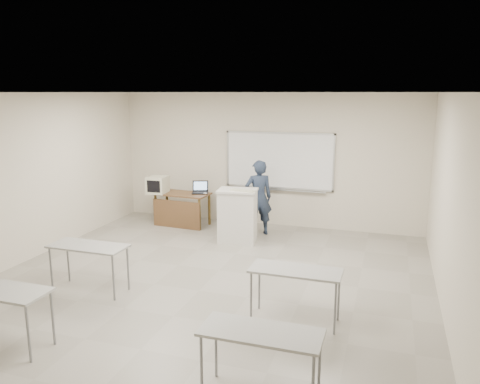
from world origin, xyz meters
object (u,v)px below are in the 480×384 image
(crt_monitor, at_px, (158,185))
(keyboard, at_px, (243,190))
(podium, at_px, (238,216))
(presenter, at_px, (258,198))
(instructor_desk, at_px, (180,204))
(mouse, at_px, (205,193))
(laptop, at_px, (201,190))
(whiteboard, at_px, (279,162))

(crt_monitor, distance_m, keyboard, 2.44)
(podium, distance_m, presenter, 0.74)
(instructor_desk, distance_m, presenter, 1.88)
(mouse, bearing_deg, instructor_desk, -173.45)
(instructor_desk, relative_size, presenter, 0.77)
(instructor_desk, relative_size, crt_monitor, 2.69)
(laptop, bearing_deg, mouse, -54.80)
(podium, height_order, presenter, presenter)
(laptop, bearing_deg, podium, -57.70)
(whiteboard, distance_m, podium, 1.81)
(mouse, height_order, presenter, presenter)
(laptop, xyz_separation_m, keyboard, (1.35, -1.08, 0.30))
(instructor_desk, distance_m, mouse, 0.63)
(whiteboard, xyz_separation_m, crt_monitor, (-2.65, -0.79, -0.54))
(laptop, height_order, keyboard, keyboard)
(instructor_desk, relative_size, mouse, 11.99)
(instructor_desk, bearing_deg, podium, -19.35)
(instructor_desk, bearing_deg, presenter, 2.69)
(podium, xyz_separation_m, mouse, (-1.05, 0.85, 0.22))
(whiteboard, distance_m, laptop, 1.90)
(podium, xyz_separation_m, crt_monitor, (-2.15, 0.68, 0.39))
(podium, relative_size, crt_monitor, 2.37)
(podium, height_order, mouse, podium)
(keyboard, distance_m, presenter, 0.83)
(whiteboard, bearing_deg, crt_monitor, -163.35)
(presenter, bearing_deg, keyboard, 53.99)
(presenter, bearing_deg, mouse, -36.84)
(laptop, distance_m, keyboard, 1.75)
(whiteboard, bearing_deg, instructor_desk, -159.72)
(whiteboard, height_order, laptop, whiteboard)
(laptop, distance_m, mouse, 0.19)
(whiteboard, xyz_separation_m, laptop, (-1.70, -0.51, -0.67))
(presenter, bearing_deg, crt_monitor, -28.72)
(laptop, relative_size, presenter, 0.22)
(podium, bearing_deg, keyboard, -46.26)
(whiteboard, distance_m, presenter, 1.09)
(mouse, bearing_deg, laptop, 134.83)
(whiteboard, bearing_deg, laptop, -163.30)
(laptop, bearing_deg, presenter, -31.09)
(laptop, bearing_deg, keyboard, -57.71)
(keyboard, bearing_deg, podium, 149.22)
(crt_monitor, relative_size, presenter, 0.29)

